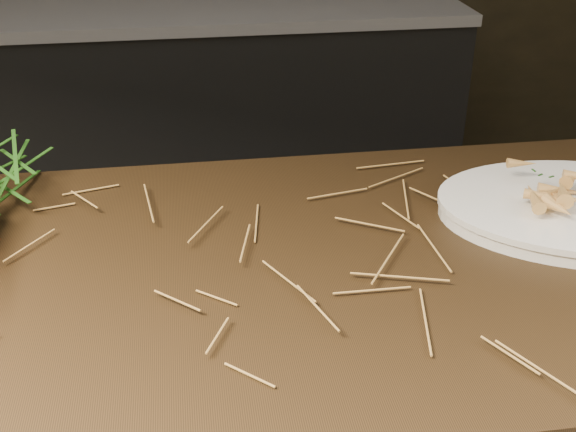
% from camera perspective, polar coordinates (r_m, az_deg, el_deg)
% --- Properties ---
extents(back_counter, '(1.82, 0.62, 0.84)m').
position_cam_1_polar(back_counter, '(2.90, -5.37, 8.21)').
color(back_counter, black).
rests_on(back_counter, ground).
extents(straw_bedding, '(1.40, 0.60, 0.02)m').
position_cam_1_polar(straw_bedding, '(1.00, -16.71, -4.34)').
color(straw_bedding, '#A27237').
rests_on(straw_bedding, main_counter).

